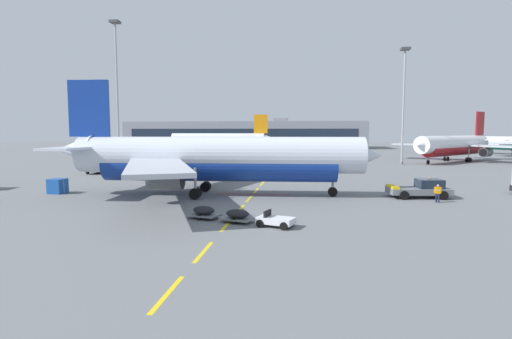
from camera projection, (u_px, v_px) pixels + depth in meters
The scene contains 13 objects.
ground at pixel (419, 178), 58.56m from camera, with size 400.00×400.00×0.00m, color slate.
apron_paint_markings at pixel (267, 178), 59.23m from camera, with size 8.00×96.39×0.01m.
airliner_foreground at pixel (214, 158), 42.54m from camera, with size 34.79×34.58×12.20m.
pushback_tug at pixel (421, 189), 41.29m from camera, with size 6.24×3.65×2.08m.
airliner_mid_left at pixel (455, 145), 89.55m from camera, with size 27.00×28.02×11.48m.
airliner_far_center at pixel (220, 140), 130.12m from camera, with size 34.52×34.41×12.13m.
catering_truck at pixel (100, 163), 66.50m from camera, with size 3.57×7.31×3.14m.
baggage_train at pixel (238, 215), 30.00m from camera, with size 8.60×4.24×1.14m.
ground_crew_worker at pixel (438, 192), 38.38m from camera, with size 0.69×0.32×1.73m.
uld_cargo_container at pixel (58, 186), 44.09m from camera, with size 1.75×1.72×1.60m.
apron_light_mast_near at pixel (117, 78), 81.37m from camera, with size 1.80×1.80×28.77m.
apron_light_mast_far at pixel (404, 92), 81.75m from camera, with size 1.80×1.80×23.53m.
terminal_satellite at pixel (246, 135), 170.91m from camera, with size 97.55×26.87×12.32m.
Camera 1 is at (23.70, -20.70, 6.75)m, focal length 28.32 mm.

